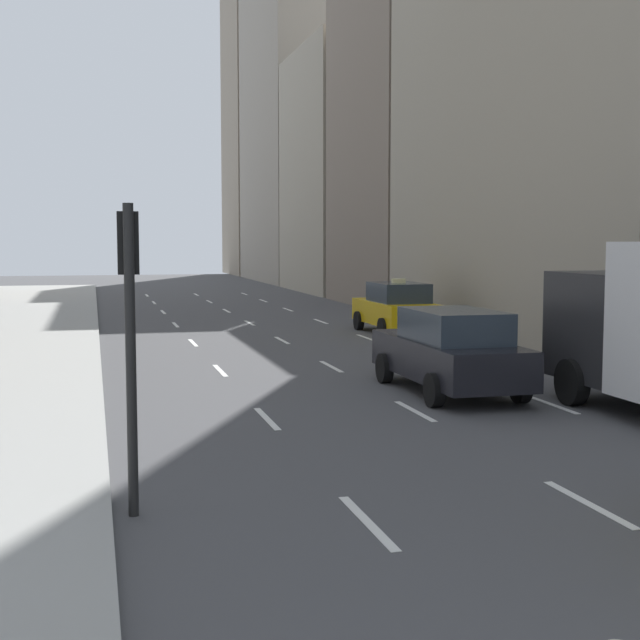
# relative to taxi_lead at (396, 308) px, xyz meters

# --- Properties ---
(lane_markings) EXTENTS (5.72, 56.00, 0.01)m
(lane_markings) POSITION_rel_taxi_lead_xyz_m (-4.20, -4.11, -0.87)
(lane_markings) COLOR white
(lane_markings) RESTS_ON ground
(building_row_right) EXTENTS (6.00, 85.87, 34.99)m
(building_row_right) POSITION_rel_taxi_lead_xyz_m (5.20, 16.57, 13.19)
(building_row_right) COLOR #4C515B
(building_row_right) RESTS_ON ground
(taxi_lead) EXTENTS (2.02, 4.40, 1.87)m
(taxi_lead) POSITION_rel_taxi_lead_xyz_m (0.00, 0.00, 0.00)
(taxi_lead) COLOR yellow
(taxi_lead) RESTS_ON ground
(sedan_black_near) EXTENTS (2.02, 4.81, 1.75)m
(sedan_black_near) POSITION_rel_taxi_lead_xyz_m (-2.80, -11.39, 0.01)
(sedan_black_near) COLOR black
(sedan_black_near) RESTS_ON ground
(traffic_light_pole) EXTENTS (0.24, 0.42, 3.60)m
(traffic_light_pole) POSITION_rel_taxi_lead_xyz_m (-9.55, -18.11, 1.53)
(traffic_light_pole) COLOR black
(traffic_light_pole) RESTS_ON ground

